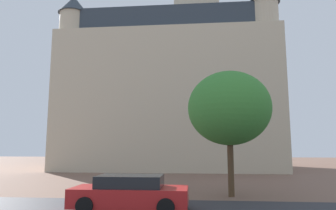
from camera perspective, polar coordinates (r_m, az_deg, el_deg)
landmark_building at (r=36.10m, az=1.19°, el=3.49°), size 23.26×15.25×36.18m
car_red at (r=12.19m, az=-7.25°, el=-16.37°), size 4.49×1.95×1.34m
tree_curb_far at (r=15.66m, az=11.59°, el=-0.62°), size 4.23×4.23×6.32m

